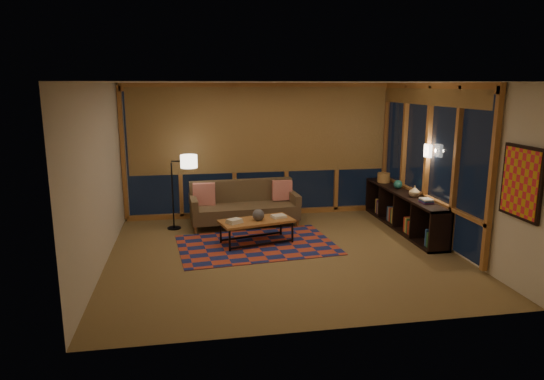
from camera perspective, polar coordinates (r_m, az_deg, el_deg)
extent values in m
cube|color=olive|center=(7.86, 1.34, -7.53)|extent=(5.50, 5.00, 0.01)
cube|color=silver|center=(7.39, 1.45, 12.56)|extent=(5.50, 5.00, 0.01)
cube|color=beige|center=(9.94, -1.43, 4.70)|extent=(5.50, 0.01, 2.70)
cube|color=beige|center=(5.14, 6.83, -2.66)|extent=(5.50, 0.01, 2.70)
cube|color=beige|center=(7.48, -19.74, 1.44)|extent=(0.01, 5.00, 2.70)
cube|color=beige|center=(8.48, 19.96, 2.63)|extent=(0.01, 5.00, 2.70)
cube|color=#B33F27|center=(8.28, -1.83, -6.46)|extent=(2.75, 1.97, 0.01)
sphere|color=black|center=(8.21, -1.61, -2.91)|extent=(0.21, 0.21, 0.20)
cylinder|color=#B0803C|center=(10.16, 13.00, 1.43)|extent=(0.30, 0.30, 0.19)
sphere|color=#1F6159|center=(9.58, 14.60, 0.64)|extent=(0.21, 0.21, 0.17)
imported|color=tan|center=(8.97, 16.41, -0.15)|extent=(0.21, 0.21, 0.20)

